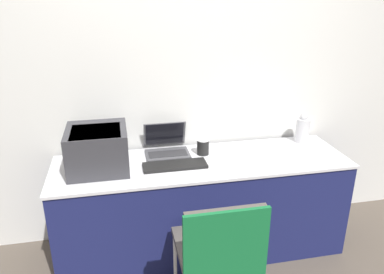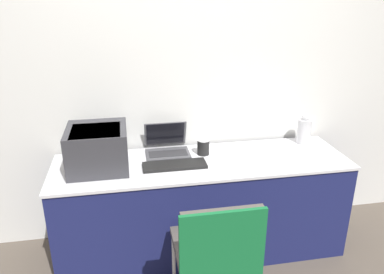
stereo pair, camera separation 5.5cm
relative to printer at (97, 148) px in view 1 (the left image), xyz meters
The scene contains 9 objects.
ground_plane 1.21m from the printer, 24.14° to the right, with size 14.00×14.00×0.00m, color brown.
wall_back 0.89m from the printer, 25.55° to the left, with size 8.00×0.05×2.60m.
table 0.90m from the printer, ahead, with size 2.13×0.62×0.76m.
printer is the anchor object (origin of this frame).
laptop_left 0.53m from the printer, 19.49° to the left, with size 0.32×0.30×0.22m.
external_keyboard 0.54m from the printer, ahead, with size 0.45×0.15×0.02m.
coffee_cup 0.77m from the printer, ahead, with size 0.09×0.09×0.12m.
metal_pitcher 1.61m from the printer, ahead, with size 0.11×0.11×0.24m.
chair 1.05m from the printer, 48.19° to the right, with size 0.46×0.50×0.87m.
Camera 1 is at (-0.57, -2.09, 1.90)m, focal length 35.00 mm.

